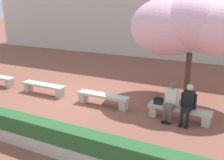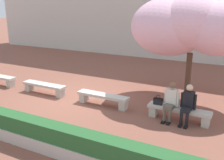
{
  "view_description": "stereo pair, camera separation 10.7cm",
  "coord_description": "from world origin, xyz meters",
  "px_view_note": "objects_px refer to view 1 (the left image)",
  "views": [
    {
      "loc": [
        5.99,
        -8.16,
        3.78
      ],
      "look_at": [
        1.74,
        0.2,
        1.0
      ],
      "focal_mm": 42.0,
      "sensor_mm": 36.0,
      "label": 1
    },
    {
      "loc": [
        6.08,
        -8.11,
        3.78
      ],
      "look_at": [
        1.74,
        0.2,
        1.0
      ],
      "focal_mm": 42.0,
      "sensor_mm": 36.0,
      "label": 2
    }
  ],
  "objects_px": {
    "stone_bench_center": "(103,98)",
    "cherry_tree_main": "(187,26)",
    "person_seated_left": "(171,100)",
    "handbag": "(158,101)",
    "person_seated_right": "(188,103)",
    "stone_bench_near_west": "(44,87)",
    "stone_bench_near_east": "(179,112)"
  },
  "relations": [
    {
      "from": "person_seated_right",
      "to": "cherry_tree_main",
      "type": "xyz_separation_m",
      "value": [
        -0.69,
        2.29,
        2.22
      ]
    },
    {
      "from": "stone_bench_near_west",
      "to": "stone_bench_center",
      "type": "distance_m",
      "value": 2.89
    },
    {
      "from": "person_seated_left",
      "to": "cherry_tree_main",
      "type": "distance_m",
      "value": 3.2
    },
    {
      "from": "person_seated_left",
      "to": "cherry_tree_main",
      "type": "bearing_deg",
      "value": 93.63
    },
    {
      "from": "handbag",
      "to": "cherry_tree_main",
      "type": "bearing_deg",
      "value": 82.45
    },
    {
      "from": "stone_bench_near_east",
      "to": "cherry_tree_main",
      "type": "distance_m",
      "value": 3.47
    },
    {
      "from": "person_seated_left",
      "to": "stone_bench_center",
      "type": "bearing_deg",
      "value": 178.83
    },
    {
      "from": "stone_bench_near_east",
      "to": "person_seated_left",
      "type": "relative_size",
      "value": 1.61
    },
    {
      "from": "stone_bench_near_east",
      "to": "cherry_tree_main",
      "type": "bearing_deg",
      "value": 100.72
    },
    {
      "from": "stone_bench_near_east",
      "to": "person_seated_right",
      "type": "xyz_separation_m",
      "value": [
        0.27,
        -0.05,
        0.39
      ]
    },
    {
      "from": "stone_bench_near_west",
      "to": "person_seated_left",
      "type": "distance_m",
      "value": 5.52
    },
    {
      "from": "person_seated_right",
      "to": "stone_bench_near_west",
      "type": "bearing_deg",
      "value": 179.49
    },
    {
      "from": "person_seated_left",
      "to": "handbag",
      "type": "distance_m",
      "value": 0.46
    },
    {
      "from": "stone_bench_center",
      "to": "cherry_tree_main",
      "type": "xyz_separation_m",
      "value": [
        2.47,
        2.24,
        2.61
      ]
    },
    {
      "from": "cherry_tree_main",
      "to": "handbag",
      "type": "bearing_deg",
      "value": -97.55
    },
    {
      "from": "stone_bench_near_east",
      "to": "cherry_tree_main",
      "type": "relative_size",
      "value": 0.44
    },
    {
      "from": "stone_bench_center",
      "to": "cherry_tree_main",
      "type": "relative_size",
      "value": 0.44
    },
    {
      "from": "person_seated_left",
      "to": "handbag",
      "type": "xyz_separation_m",
      "value": [
        -0.44,
        0.04,
        -0.12
      ]
    },
    {
      "from": "stone_bench_center",
      "to": "handbag",
      "type": "height_order",
      "value": "handbag"
    },
    {
      "from": "stone_bench_near_west",
      "to": "cherry_tree_main",
      "type": "bearing_deg",
      "value": 22.68
    },
    {
      "from": "stone_bench_near_west",
      "to": "person_seated_right",
      "type": "xyz_separation_m",
      "value": [
        6.05,
        -0.05,
        0.39
      ]
    },
    {
      "from": "person_seated_right",
      "to": "handbag",
      "type": "xyz_separation_m",
      "value": [
        -0.99,
        0.04,
        -0.12
      ]
    },
    {
      "from": "stone_bench_center",
      "to": "handbag",
      "type": "relative_size",
      "value": 6.13
    },
    {
      "from": "person_seated_left",
      "to": "handbag",
      "type": "bearing_deg",
      "value": 175.33
    },
    {
      "from": "stone_bench_near_west",
      "to": "person_seated_right",
      "type": "distance_m",
      "value": 6.07
    },
    {
      "from": "stone_bench_center",
      "to": "person_seated_right",
      "type": "bearing_deg",
      "value": -0.97
    },
    {
      "from": "stone_bench_near_west",
      "to": "person_seated_right",
      "type": "height_order",
      "value": "person_seated_right"
    },
    {
      "from": "stone_bench_center",
      "to": "stone_bench_near_east",
      "type": "height_order",
      "value": "same"
    },
    {
      "from": "stone_bench_center",
      "to": "stone_bench_near_east",
      "type": "relative_size",
      "value": 1.0
    },
    {
      "from": "stone_bench_near_west",
      "to": "handbag",
      "type": "height_order",
      "value": "handbag"
    },
    {
      "from": "stone_bench_center",
      "to": "stone_bench_near_west",
      "type": "bearing_deg",
      "value": 180.0
    },
    {
      "from": "handbag",
      "to": "person_seated_right",
      "type": "bearing_deg",
      "value": -2.1
    }
  ]
}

